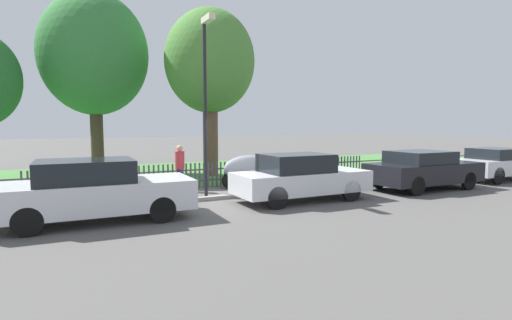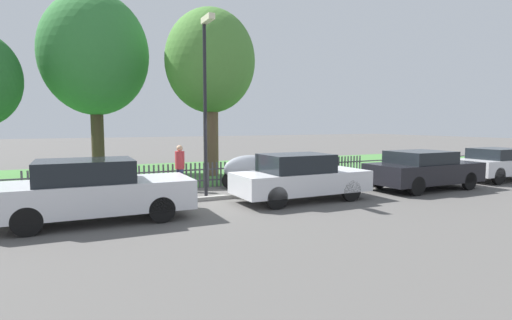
% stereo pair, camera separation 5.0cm
% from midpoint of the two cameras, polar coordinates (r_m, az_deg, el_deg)
% --- Properties ---
extents(ground_plane, '(120.00, 120.00, 0.00)m').
position_cam_midpoint_polar(ground_plane, '(12.86, -0.46, -5.32)').
color(ground_plane, '#565451').
extents(kerb_stone, '(41.18, 0.20, 0.12)m').
position_cam_midpoint_polar(kerb_stone, '(12.93, -0.65, -4.99)').
color(kerb_stone, gray).
rests_on(kerb_stone, ground).
extents(grass_strip, '(41.18, 9.52, 0.01)m').
position_cam_midpoint_polar(grass_strip, '(19.65, -9.68, -1.71)').
color(grass_strip, '#477F3D').
rests_on(grass_strip, ground).
extents(park_fence, '(41.18, 0.05, 0.92)m').
position_cam_midpoint_polar(park_fence, '(15.13, -4.67, -1.98)').
color(park_fence, '#4C4C51').
rests_on(park_fence, ground).
extents(parked_car_black_saloon, '(4.55, 1.90, 1.50)m').
position_cam_midpoint_polar(parked_car_black_saloon, '(10.35, -22.06, -4.02)').
color(parked_car_black_saloon, silver).
rests_on(parked_car_black_saloon, ground).
extents(parked_car_navy_estate, '(4.18, 1.70, 1.44)m').
position_cam_midpoint_polar(parked_car_navy_estate, '(12.23, 6.41, -2.45)').
color(parked_car_navy_estate, silver).
rests_on(parked_car_navy_estate, ground).
extents(parked_car_red_compact, '(4.19, 1.89, 1.38)m').
position_cam_midpoint_polar(parked_car_red_compact, '(15.48, 22.85, -1.25)').
color(parked_car_red_compact, black).
rests_on(parked_car_red_compact, ground).
extents(parked_car_white_van, '(3.80, 1.70, 1.34)m').
position_cam_midpoint_polar(parked_car_white_van, '(19.31, 31.34, -0.44)').
color(parked_car_white_van, silver).
rests_on(parked_car_white_van, ground).
extents(covered_motorcycle, '(2.10, 0.72, 1.20)m').
position_cam_midpoint_polar(covered_motorcycle, '(14.72, -0.75, -1.14)').
color(covered_motorcycle, black).
rests_on(covered_motorcycle, ground).
extents(tree_behind_motorcycle, '(4.70, 4.70, 8.14)m').
position_cam_midpoint_polar(tree_behind_motorcycle, '(19.72, -21.98, 13.75)').
color(tree_behind_motorcycle, '#473828').
rests_on(tree_behind_motorcycle, ground).
extents(tree_mid_park, '(4.00, 4.00, 7.44)m').
position_cam_midpoint_polar(tree_mid_park, '(18.40, -6.49, 13.65)').
color(tree_mid_park, brown).
rests_on(tree_mid_park, ground).
extents(pedestrian_near_fence, '(0.39, 0.39, 1.61)m').
position_cam_midpoint_polar(pedestrian_near_fence, '(14.11, -10.72, -0.74)').
color(pedestrian_near_fence, '#2D3351').
rests_on(pedestrian_near_fence, ground).
extents(street_lamp, '(0.20, 0.79, 5.61)m').
position_cam_midpoint_polar(street_lamp, '(12.77, -7.05, 10.50)').
color(street_lamp, black).
rests_on(street_lamp, ground).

